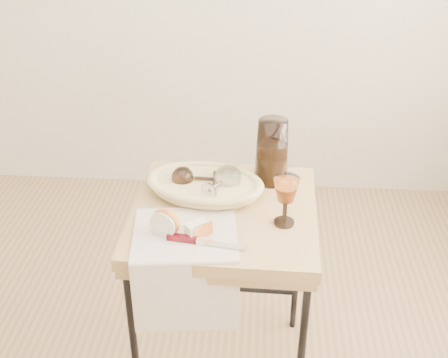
# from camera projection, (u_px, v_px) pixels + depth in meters

# --- Properties ---
(side_table) EXTENTS (0.59, 0.59, 0.74)m
(side_table) POSITION_uv_depth(u_px,v_px,m) (224.00, 297.00, 1.99)
(side_table) COLOR brown
(side_table) RESTS_ON floor
(tea_towel) EXTENTS (0.33, 0.31, 0.01)m
(tea_towel) POSITION_uv_depth(u_px,v_px,m) (185.00, 234.00, 1.69)
(tea_towel) COLOR silver
(tea_towel) RESTS_ON side_table
(bread_basket) EXTENTS (0.38, 0.29, 0.05)m
(bread_basket) POSITION_uv_depth(u_px,v_px,m) (205.00, 187.00, 1.87)
(bread_basket) COLOR tan
(bread_basket) RESTS_ON side_table
(goblet_lying_a) EXTENTS (0.12, 0.08, 0.07)m
(goblet_lying_a) POSITION_uv_depth(u_px,v_px,m) (196.00, 178.00, 1.87)
(goblet_lying_a) COLOR #342218
(goblet_lying_a) RESTS_ON bread_basket
(goblet_lying_b) EXTENTS (0.15, 0.17, 0.09)m
(goblet_lying_b) POSITION_uv_depth(u_px,v_px,m) (220.00, 183.00, 1.83)
(goblet_lying_b) COLOR white
(goblet_lying_b) RESTS_ON bread_basket
(pitcher) EXTENTS (0.23, 0.28, 0.26)m
(pitcher) POSITION_uv_depth(u_px,v_px,m) (272.00, 151.00, 1.90)
(pitcher) COLOR black
(pitcher) RESTS_ON side_table
(wine_goblet) EXTENTS (0.08, 0.08, 0.16)m
(wine_goblet) POSITION_uv_depth(u_px,v_px,m) (285.00, 201.00, 1.70)
(wine_goblet) COLOR white
(wine_goblet) RESTS_ON side_table
(apple_half) EXTENTS (0.10, 0.07, 0.08)m
(apple_half) POSITION_uv_depth(u_px,v_px,m) (166.00, 221.00, 1.66)
(apple_half) COLOR #B30E14
(apple_half) RESTS_ON tea_towel
(apple_wedge) EXTENTS (0.07, 0.07, 0.04)m
(apple_wedge) POSITION_uv_depth(u_px,v_px,m) (197.00, 229.00, 1.66)
(apple_wedge) COLOR #F0EACC
(apple_wedge) RESTS_ON tea_towel
(table_knife) EXTENTS (0.23, 0.06, 0.02)m
(table_knife) POSITION_uv_depth(u_px,v_px,m) (203.00, 241.00, 1.64)
(table_knife) COLOR silver
(table_knife) RESTS_ON tea_towel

